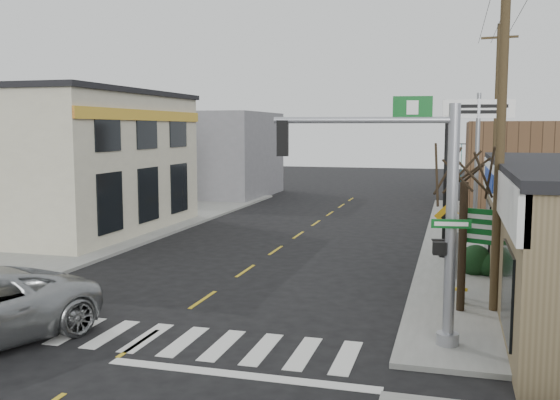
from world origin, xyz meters
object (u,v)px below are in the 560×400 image
(traffic_signal_pole, at_px, (421,198))
(bare_tree, at_px, (465,158))
(utility_pole_near, at_px, (501,129))
(utility_pole_far, at_px, (496,124))
(fire_hydrant, at_px, (461,290))
(dance_center_sign, at_px, (478,129))
(lamp_post, at_px, (447,175))
(guide_sign, at_px, (486,237))

(traffic_signal_pole, relative_size, bare_tree, 1.07)
(utility_pole_near, bearing_deg, traffic_signal_pole, -121.71)
(bare_tree, height_order, utility_pole_far, utility_pole_far)
(traffic_signal_pole, distance_m, utility_pole_far, 19.35)
(fire_hydrant, distance_m, dance_center_sign, 12.01)
(lamp_post, height_order, utility_pole_near, utility_pole_near)
(guide_sign, xyz_separation_m, fire_hydrant, (-0.67, -0.60, -1.48))
(lamp_post, relative_size, utility_pole_far, 0.54)
(traffic_signal_pole, height_order, fire_hydrant, traffic_signal_pole)
(utility_pole_near, bearing_deg, guide_sign, 99.33)
(guide_sign, relative_size, utility_pole_far, 0.28)
(traffic_signal_pole, relative_size, utility_pole_far, 0.56)
(fire_hydrant, height_order, bare_tree, bare_tree)
(traffic_signal_pole, height_order, guide_sign, traffic_signal_pole)
(guide_sign, height_order, dance_center_sign, dance_center_sign)
(fire_hydrant, relative_size, utility_pole_near, 0.07)
(guide_sign, height_order, bare_tree, bare_tree)
(traffic_signal_pole, relative_size, utility_pole_near, 0.59)
(bare_tree, xyz_separation_m, utility_pole_far, (1.72, 16.09, 1.02))
(guide_sign, height_order, lamp_post, lamp_post)
(lamp_post, bearing_deg, bare_tree, -89.96)
(utility_pole_far, bearing_deg, lamp_post, -98.25)
(dance_center_sign, bearing_deg, fire_hydrant, -99.87)
(traffic_signal_pole, bearing_deg, guide_sign, 61.22)
(utility_pole_near, bearing_deg, lamp_post, 99.88)
(lamp_post, distance_m, bare_tree, 7.48)
(guide_sign, xyz_separation_m, lamp_post, (-1.23, 6.04, 1.37))
(traffic_signal_pole, xyz_separation_m, dance_center_sign, (1.69, 14.79, 1.56))
(guide_sign, distance_m, bare_tree, 2.81)
(guide_sign, relative_size, bare_tree, 0.54)
(fire_hydrant, bearing_deg, lamp_post, 94.82)
(bare_tree, distance_m, utility_pole_near, 1.23)
(guide_sign, xyz_separation_m, dance_center_sign, (0.00, 10.46, 3.13))
(lamp_post, bearing_deg, guide_sign, -82.62)
(dance_center_sign, relative_size, bare_tree, 1.23)
(lamp_post, distance_m, utility_pole_near, 7.48)
(fire_hydrant, bearing_deg, dance_center_sign, 86.54)
(fire_hydrant, distance_m, utility_pole_near, 4.75)
(fire_hydrant, bearing_deg, utility_pole_near, -28.56)
(fire_hydrant, distance_m, bare_tree, 3.92)
(lamp_post, bearing_deg, traffic_signal_pole, -96.63)
(utility_pole_far, bearing_deg, traffic_signal_pole, -91.81)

